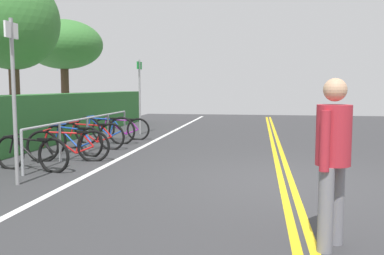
{
  "coord_description": "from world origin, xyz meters",
  "views": [
    {
      "loc": [
        -6.72,
        0.45,
        1.53
      ],
      "look_at": [
        1.67,
        1.82,
        0.69
      ],
      "focal_mm": 38.66,
      "sensor_mm": 36.0,
      "label": 1
    }
  ],
  "objects_px": {
    "bicycle_1": "(68,146)",
    "tree_extra": "(64,45)",
    "bicycle_2": "(73,140)",
    "bicycle_5": "(121,129)",
    "bicycle_0": "(31,154)",
    "sign_post_far": "(140,90)",
    "bicycle_4": "(105,130)",
    "sign_post_near": "(14,87)",
    "bike_rack": "(87,126)",
    "bicycle_3": "(91,136)",
    "pedestrian": "(333,152)",
    "tree_far_right": "(12,22)"
  },
  "relations": [
    {
      "from": "bicycle_1",
      "to": "pedestrian",
      "type": "height_order",
      "value": "pedestrian"
    },
    {
      "from": "bicycle_2",
      "to": "tree_far_right",
      "type": "distance_m",
      "value": 5.08
    },
    {
      "from": "bicycle_3",
      "to": "pedestrian",
      "type": "bearing_deg",
      "value": -139.54
    },
    {
      "from": "bike_rack",
      "to": "tree_far_right",
      "type": "distance_m",
      "value": 4.77
    },
    {
      "from": "bicycle_1",
      "to": "bicycle_5",
      "type": "xyz_separation_m",
      "value": [
        3.5,
        0.08,
        -0.01
      ]
    },
    {
      "from": "bicycle_5",
      "to": "tree_extra",
      "type": "bearing_deg",
      "value": 41.18
    },
    {
      "from": "bicycle_2",
      "to": "bicycle_4",
      "type": "xyz_separation_m",
      "value": [
        1.86,
        -0.03,
        0.04
      ]
    },
    {
      "from": "bicycle_1",
      "to": "bicycle_5",
      "type": "bearing_deg",
      "value": 1.36
    },
    {
      "from": "bicycle_1",
      "to": "bicycle_2",
      "type": "relative_size",
      "value": 1.0
    },
    {
      "from": "bicycle_0",
      "to": "bicycle_1",
      "type": "relative_size",
      "value": 0.96
    },
    {
      "from": "bicycle_0",
      "to": "tree_extra",
      "type": "xyz_separation_m",
      "value": [
        8.93,
        3.72,
        2.89
      ]
    },
    {
      "from": "bicycle_4",
      "to": "bike_rack",
      "type": "bearing_deg",
      "value": -175.41
    },
    {
      "from": "bicycle_2",
      "to": "bicycle_4",
      "type": "height_order",
      "value": "bicycle_4"
    },
    {
      "from": "tree_far_right",
      "to": "bicycle_1",
      "type": "bearing_deg",
      "value": -135.91
    },
    {
      "from": "bicycle_1",
      "to": "sign_post_near",
      "type": "height_order",
      "value": "sign_post_near"
    },
    {
      "from": "bicycle_0",
      "to": "sign_post_far",
      "type": "xyz_separation_m",
      "value": [
        6.03,
        -0.28,
        1.12
      ]
    },
    {
      "from": "sign_post_near",
      "to": "bicycle_5",
      "type": "bearing_deg",
      "value": 2.28
    },
    {
      "from": "sign_post_near",
      "to": "sign_post_far",
      "type": "height_order",
      "value": "sign_post_near"
    },
    {
      "from": "pedestrian",
      "to": "sign_post_far",
      "type": "distance_m",
      "value": 10.01
    },
    {
      "from": "bicycle_3",
      "to": "tree_extra",
      "type": "relative_size",
      "value": 0.42
    },
    {
      "from": "sign_post_near",
      "to": "tree_extra",
      "type": "height_order",
      "value": "tree_extra"
    },
    {
      "from": "bicycle_2",
      "to": "tree_extra",
      "type": "distance_m",
      "value": 8.49
    },
    {
      "from": "bicycle_2",
      "to": "bike_rack",
      "type": "bearing_deg",
      "value": -16.69
    },
    {
      "from": "bike_rack",
      "to": "bicycle_3",
      "type": "relative_size",
      "value": 3.13
    },
    {
      "from": "bicycle_4",
      "to": "sign_post_far",
      "type": "height_order",
      "value": "sign_post_far"
    },
    {
      "from": "bicycle_5",
      "to": "pedestrian",
      "type": "bearing_deg",
      "value": -147.97
    },
    {
      "from": "bicycle_0",
      "to": "bicycle_3",
      "type": "xyz_separation_m",
      "value": [
        2.71,
        0.0,
        0.01
      ]
    },
    {
      "from": "pedestrian",
      "to": "bicycle_1",
      "type": "bearing_deg",
      "value": 49.37
    },
    {
      "from": "bicycle_4",
      "to": "tree_extra",
      "type": "relative_size",
      "value": 0.41
    },
    {
      "from": "bicycle_5",
      "to": "bicycle_2",
      "type": "bearing_deg",
      "value": 175.47
    },
    {
      "from": "bicycle_2",
      "to": "pedestrian",
      "type": "bearing_deg",
      "value": -134.35
    },
    {
      "from": "bicycle_4",
      "to": "bicycle_5",
      "type": "xyz_separation_m",
      "value": [
        0.81,
        -0.18,
        -0.05
      ]
    },
    {
      "from": "bicycle_3",
      "to": "pedestrian",
      "type": "distance_m",
      "value": 7.4
    },
    {
      "from": "bicycle_5",
      "to": "sign_post_near",
      "type": "xyz_separation_m",
      "value": [
        -5.55,
        -0.22,
        1.2
      ]
    },
    {
      "from": "bicycle_4",
      "to": "bicycle_0",
      "type": "bearing_deg",
      "value": -179.54
    },
    {
      "from": "bicycle_3",
      "to": "bicycle_1",
      "type": "bearing_deg",
      "value": -172.17
    },
    {
      "from": "bicycle_4",
      "to": "bicycle_1",
      "type": "bearing_deg",
      "value": -174.44
    },
    {
      "from": "bicycle_5",
      "to": "tree_far_right",
      "type": "height_order",
      "value": "tree_far_right"
    },
    {
      "from": "bicycle_1",
      "to": "tree_extra",
      "type": "relative_size",
      "value": 0.4
    },
    {
      "from": "bicycle_0",
      "to": "sign_post_far",
      "type": "relative_size",
      "value": 0.68
    },
    {
      "from": "bicycle_0",
      "to": "sign_post_near",
      "type": "bearing_deg",
      "value": -160.51
    },
    {
      "from": "tree_extra",
      "to": "bicycle_5",
      "type": "bearing_deg",
      "value": -138.82
    },
    {
      "from": "bicycle_0",
      "to": "tree_extra",
      "type": "distance_m",
      "value": 10.1
    },
    {
      "from": "bike_rack",
      "to": "tree_far_right",
      "type": "height_order",
      "value": "tree_far_right"
    },
    {
      "from": "bicycle_3",
      "to": "pedestrian",
      "type": "xyz_separation_m",
      "value": [
        -5.61,
        -4.78,
        0.59
      ]
    },
    {
      "from": "bicycle_2",
      "to": "bicycle_4",
      "type": "bearing_deg",
      "value": -1.01
    },
    {
      "from": "bike_rack",
      "to": "bicycle_2",
      "type": "relative_size",
      "value": 3.28
    },
    {
      "from": "bicycle_5",
      "to": "pedestrian",
      "type": "xyz_separation_m",
      "value": [
        -7.4,
        -4.63,
        0.6
      ]
    },
    {
      "from": "bicycle_2",
      "to": "sign_post_near",
      "type": "xyz_separation_m",
      "value": [
        -2.88,
        -0.43,
        1.19
      ]
    },
    {
      "from": "bicycle_1",
      "to": "bicycle_5",
      "type": "height_order",
      "value": "bicycle_1"
    }
  ]
}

